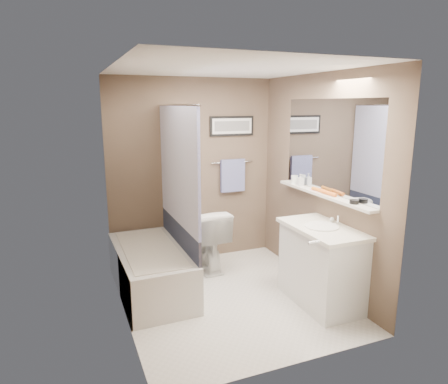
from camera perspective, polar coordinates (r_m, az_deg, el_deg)
name	(u,v)px	position (r m, az deg, el deg)	size (l,w,h in m)	color
ground	(229,298)	(4.50, 0.74, -14.86)	(2.50, 2.50, 0.00)	silver
ceiling	(230,70)	(4.01, 0.84, 16.98)	(2.20, 2.50, 0.04)	white
wall_back	(193,172)	(5.22, -4.46, 2.90)	(2.20, 0.04, 2.40)	brown
wall_front	(293,222)	(3.03, 9.88, -4.28)	(2.20, 0.04, 2.40)	brown
wall_left	(122,199)	(3.81, -14.35, -1.02)	(0.04, 2.50, 2.40)	brown
wall_right	(318,183)	(4.61, 13.27, 1.32)	(0.04, 2.50, 2.40)	brown
tile_surround	(115,208)	(4.34, -15.29, -2.18)	(0.02, 1.55, 2.00)	beige
curtain_rod	(177,105)	(4.34, -6.80, 12.19)	(0.02, 0.02, 1.55)	silver
curtain_upper	(178,166)	(4.39, -6.58, 3.68)	(0.03, 1.45, 1.28)	white
curtain_lower	(180,238)	(4.59, -6.33, -6.50)	(0.03, 1.45, 0.36)	#29314D
mirror	(329,146)	(4.43, 14.76, 6.31)	(0.02, 1.60, 1.00)	silver
shelf	(322,194)	(4.48, 13.83, -0.32)	(0.12, 1.60, 0.03)	silver
towel_bar	(232,162)	(5.39, 1.17, 4.29)	(0.02, 0.02, 0.60)	silver
towel	(233,176)	(5.40, 1.25, 2.37)	(0.34, 0.05, 0.44)	#97A0DC
art_frame	(232,126)	(5.35, 1.12, 9.41)	(0.62, 0.03, 0.26)	black
art_mat	(232,126)	(5.34, 1.18, 9.40)	(0.56, 0.00, 0.20)	white
art_image	(232,126)	(5.34, 1.20, 9.40)	(0.50, 0.00, 0.13)	#595959
door	(352,239)	(3.39, 17.83, -6.42)	(0.80, 0.02, 2.00)	silver
door_handle	(314,242)	(3.24, 12.71, -7.02)	(0.02, 0.02, 0.10)	silver
bathtub	(151,270)	(4.61, -10.42, -10.93)	(0.70, 1.50, 0.50)	silver
tub_rim	(150,249)	(4.52, -10.54, -8.02)	(0.56, 1.36, 0.02)	beige
toilet	(205,238)	(5.11, -2.74, -6.63)	(0.44, 0.77, 0.79)	white
vanity	(321,267)	(4.35, 13.70, -10.38)	(0.50, 0.90, 0.80)	silver
countertop	(322,229)	(4.21, 13.89, -5.11)	(0.54, 0.96, 0.04)	white
sink_basin	(322,226)	(4.19, 13.79, -4.77)	(0.34, 0.34, 0.01)	white
faucet_spout	(338,220)	(4.30, 15.99, -3.88)	(0.02, 0.02, 0.10)	silver
faucet_knob	(332,219)	(4.38, 15.18, -3.81)	(0.05, 0.05, 0.05)	silver
candle_bowl_near	(354,202)	(4.08, 18.10, -1.32)	(0.09, 0.09, 0.04)	black
hair_brush_front	(329,193)	(4.38, 14.74, -0.16)	(0.04, 0.04, 0.22)	orange
hair_brush_back	(319,190)	(4.52, 13.45, 0.28)	(0.04, 0.04, 0.22)	orange
pink_comb	(315,190)	(4.58, 12.89, 0.25)	(0.03, 0.16, 0.01)	#FA99C4
glass_jar	(295,180)	(4.93, 10.05, 1.75)	(0.08, 0.08, 0.10)	white
soap_bottle	(300,180)	(4.82, 10.85, 1.72)	(0.06, 0.06, 0.14)	#999999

